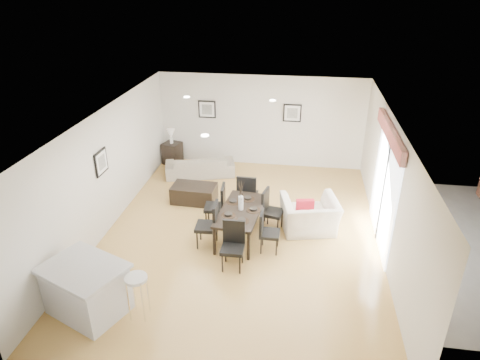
# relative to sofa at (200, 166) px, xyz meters

# --- Properties ---
(ground) EXTENTS (8.00, 8.00, 0.00)m
(ground) POSITION_rel_sofa_xyz_m (1.62, -2.93, -0.28)
(ground) COLOR tan
(ground) RESTS_ON ground
(wall_back) EXTENTS (6.00, 0.04, 2.70)m
(wall_back) POSITION_rel_sofa_xyz_m (1.62, 1.07, 1.07)
(wall_back) COLOR silver
(wall_back) RESTS_ON ground
(wall_front) EXTENTS (6.00, 0.04, 2.70)m
(wall_front) POSITION_rel_sofa_xyz_m (1.62, -6.93, 1.07)
(wall_front) COLOR silver
(wall_front) RESTS_ON ground
(wall_left) EXTENTS (0.04, 8.00, 2.70)m
(wall_left) POSITION_rel_sofa_xyz_m (-1.38, -2.93, 1.07)
(wall_left) COLOR silver
(wall_left) RESTS_ON ground
(wall_right) EXTENTS (0.04, 8.00, 2.70)m
(wall_right) POSITION_rel_sofa_xyz_m (4.62, -2.93, 1.07)
(wall_right) COLOR silver
(wall_right) RESTS_ON ground
(ceiling) EXTENTS (6.00, 8.00, 0.02)m
(ceiling) POSITION_rel_sofa_xyz_m (1.62, -2.93, 2.42)
(ceiling) COLOR white
(ceiling) RESTS_ON wall_back
(sofa) EXTENTS (2.08, 1.26, 0.57)m
(sofa) POSITION_rel_sofa_xyz_m (0.00, 0.00, 0.00)
(sofa) COLOR gray
(sofa) RESTS_ON ground
(armchair) EXTENTS (1.41, 1.30, 0.78)m
(armchair) POSITION_rel_sofa_xyz_m (3.11, -2.53, 0.11)
(armchair) COLOR beige
(armchair) RESTS_ON ground
(dining_table) EXTENTS (1.00, 1.74, 0.69)m
(dining_table) POSITION_rel_sofa_xyz_m (1.63, -3.02, 0.34)
(dining_table) COLOR black
(dining_table) RESTS_ON ground
(dining_chair_wnear) EXTENTS (0.47, 0.47, 1.02)m
(dining_chair_wnear) POSITION_rel_sofa_xyz_m (1.06, -3.43, 0.28)
(dining_chair_wnear) COLOR black
(dining_chair_wnear) RESTS_ON ground
(dining_chair_wfar) EXTENTS (0.48, 0.48, 1.01)m
(dining_chair_wfar) POSITION_rel_sofa_xyz_m (1.05, -2.60, 0.28)
(dining_chair_wfar) COLOR black
(dining_chair_wfar) RESTS_ON ground
(dining_chair_enear) EXTENTS (0.41, 0.41, 0.91)m
(dining_chair_enear) POSITION_rel_sofa_xyz_m (2.22, -3.44, 0.22)
(dining_chair_enear) COLOR black
(dining_chair_enear) RESTS_ON ground
(dining_chair_efar) EXTENTS (0.52, 0.52, 0.97)m
(dining_chair_efar) POSITION_rel_sofa_xyz_m (2.22, -2.58, 0.26)
(dining_chair_efar) COLOR black
(dining_chair_efar) RESTS_ON ground
(dining_chair_head) EXTENTS (0.44, 0.44, 0.97)m
(dining_chair_head) POSITION_rel_sofa_xyz_m (1.63, -4.05, 0.26)
(dining_chair_head) COLOR black
(dining_chair_head) RESTS_ON ground
(dining_chair_foot) EXTENTS (0.47, 0.47, 1.03)m
(dining_chair_foot) POSITION_rel_sofa_xyz_m (1.63, -2.00, 0.29)
(dining_chair_foot) COLOR black
(dining_chair_foot) RESTS_ON ground
(vase) EXTENTS (0.81, 1.27, 0.67)m
(vase) POSITION_rel_sofa_xyz_m (1.63, -3.02, 0.66)
(vase) COLOR white
(vase) RESTS_ON dining_table
(coffee_table) EXTENTS (1.12, 0.71, 0.44)m
(coffee_table) POSITION_rel_sofa_xyz_m (0.22, -1.57, -0.07)
(coffee_table) COLOR black
(coffee_table) RESTS_ON ground
(side_table) EXTENTS (0.60, 0.60, 0.65)m
(side_table) POSITION_rel_sofa_xyz_m (-1.04, 0.73, 0.04)
(side_table) COLOR black
(side_table) RESTS_ON ground
(table_lamp) EXTENTS (0.23, 0.23, 0.44)m
(table_lamp) POSITION_rel_sofa_xyz_m (-1.04, 0.73, 0.65)
(table_lamp) COLOR white
(table_lamp) RESTS_ON side_table
(cushion) EXTENTS (0.40, 0.18, 0.39)m
(cushion) POSITION_rel_sofa_xyz_m (3.00, -2.64, 0.35)
(cushion) COLOR #A61523
(cushion) RESTS_ON armchair
(kitchen_island) EXTENTS (1.60, 1.44, 0.92)m
(kitchen_island) POSITION_rel_sofa_xyz_m (-0.61, -5.68, 0.18)
(kitchen_island) COLOR silver
(kitchen_island) RESTS_ON ground
(bar_stool) EXTENTS (0.37, 0.37, 0.82)m
(bar_stool) POSITION_rel_sofa_xyz_m (0.30, -5.68, 0.42)
(bar_stool) COLOR silver
(bar_stool) RESTS_ON ground
(framed_print_back_left) EXTENTS (0.52, 0.04, 0.52)m
(framed_print_back_left) POSITION_rel_sofa_xyz_m (0.02, 1.04, 1.37)
(framed_print_back_left) COLOR black
(framed_print_back_left) RESTS_ON wall_back
(framed_print_back_right) EXTENTS (0.52, 0.04, 0.52)m
(framed_print_back_right) POSITION_rel_sofa_xyz_m (2.52, 1.04, 1.37)
(framed_print_back_right) COLOR black
(framed_print_back_right) RESTS_ON wall_back
(framed_print_left_wall) EXTENTS (0.04, 0.52, 0.52)m
(framed_print_left_wall) POSITION_rel_sofa_xyz_m (-1.35, -3.13, 1.37)
(framed_print_left_wall) COLOR black
(framed_print_left_wall) RESTS_ON wall_left
(sliding_door) EXTENTS (0.12, 2.70, 2.57)m
(sliding_door) POSITION_rel_sofa_xyz_m (4.58, -2.63, 1.38)
(sliding_door) COLOR white
(sliding_door) RESTS_ON wall_right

